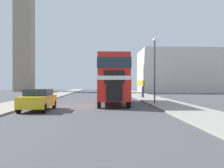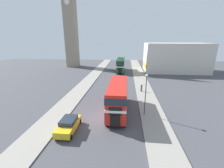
# 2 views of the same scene
# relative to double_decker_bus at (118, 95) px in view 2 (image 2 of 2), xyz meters

# --- Properties ---
(ground_plane) EXTENTS (120.00, 120.00, 0.00)m
(ground_plane) POSITION_rel_double_decker_bus_xyz_m (-1.73, -2.09, -2.55)
(ground_plane) COLOR #47474C
(sidewalk_right) EXTENTS (3.50, 120.00, 0.12)m
(sidewalk_right) POSITION_rel_double_decker_bus_xyz_m (5.02, -2.09, -2.49)
(sidewalk_right) COLOR gray
(sidewalk_right) RESTS_ON ground_plane
(sidewalk_left) EXTENTS (3.50, 120.00, 0.12)m
(sidewalk_left) POSITION_rel_double_decker_bus_xyz_m (-8.48, -2.09, -2.49)
(sidewalk_left) COLOR gray
(sidewalk_left) RESTS_ON ground_plane
(double_decker_bus) EXTENTS (2.56, 10.14, 4.28)m
(double_decker_bus) POSITION_rel_double_decker_bus_xyz_m (0.00, 0.00, 0.00)
(double_decker_bus) COLOR red
(double_decker_bus) RESTS_ON ground_plane
(bus_distant) EXTENTS (2.43, 10.71, 4.33)m
(bus_distant) POSITION_rel_double_decker_bus_xyz_m (-0.74, 29.14, 0.03)
(bus_distant) COLOR #1E602D
(bus_distant) RESTS_ON ground_plane
(car_parked_near) EXTENTS (1.82, 4.17, 1.52)m
(car_parked_near) POSITION_rel_double_decker_bus_xyz_m (-5.39, -5.58, -1.77)
(car_parked_near) COLOR gold
(car_parked_near) RESTS_ON ground_plane
(pedestrian_walking) EXTENTS (0.32, 0.32, 1.58)m
(pedestrian_walking) POSITION_rel_double_decker_bus_xyz_m (4.31, 8.97, -1.54)
(pedestrian_walking) COLOR #282833
(pedestrian_walking) RESTS_ON sidewalk_right
(street_lamp) EXTENTS (0.36, 0.36, 5.86)m
(street_lamp) POSITION_rel_double_decker_bus_xyz_m (3.81, -1.01, 1.40)
(street_lamp) COLOR #38383D
(street_lamp) RESTS_ON sidewalk_right
(church_tower) EXTENTS (4.31, 4.31, 37.63)m
(church_tower) POSITION_rel_double_decker_bus_xyz_m (-19.88, 37.35, 16.63)
(church_tower) COLOR gray
(church_tower) RESTS_ON ground_plane
(shop_building_block) EXTENTS (19.44, 11.51, 9.18)m
(shop_building_block) POSITION_rel_double_decker_bus_xyz_m (17.05, 31.28, 2.03)
(shop_building_block) COLOR beige
(shop_building_block) RESTS_ON ground_plane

